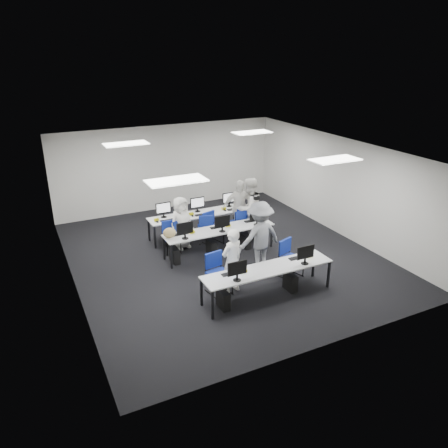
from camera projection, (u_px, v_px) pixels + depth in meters
name	position (u px, v px, depth m)	size (l,w,h in m)	color
room	(223.00, 205.00, 11.76)	(9.00, 9.02, 3.00)	black
ceiling_panels	(222.00, 151.00, 11.21)	(5.20, 4.60, 0.02)	white
desk_front	(268.00, 270.00, 10.07)	(3.20, 0.70, 0.73)	silver
desk_mid	(219.00, 231.00, 12.24)	(3.20, 0.70, 0.73)	silver
desk_back	(200.00, 215.00, 13.40)	(3.20, 0.70, 0.73)	silver
equipment_front	(261.00, 285.00, 10.10)	(2.51, 0.41, 1.19)	#0C3CA7
equipment_mid	(214.00, 243.00, 12.27)	(2.91, 0.41, 1.19)	white
equipment_back	(205.00, 223.00, 13.62)	(2.91, 0.41, 1.19)	white
chair_0	(218.00, 281.00, 10.36)	(0.56, 0.60, 0.99)	navy
chair_1	(290.00, 265.00, 11.10)	(0.62, 0.65, 0.97)	navy
chair_2	(171.00, 243.00, 12.46)	(0.45, 0.49, 0.90)	navy
chair_3	(213.00, 234.00, 12.98)	(0.59, 0.62, 0.96)	navy
chair_4	(246.00, 230.00, 13.33)	(0.52, 0.55, 0.91)	navy
chair_5	(176.00, 238.00, 12.76)	(0.55, 0.58, 0.89)	navy
chair_6	(206.00, 233.00, 13.11)	(0.57, 0.60, 0.91)	navy
chair_7	(237.00, 228.00, 13.44)	(0.53, 0.56, 0.91)	navy
handbag	(169.00, 233.00, 11.63)	(0.35, 0.22, 0.28)	tan
student_0	(232.00, 261.00, 10.21)	(0.59, 0.39, 1.63)	white
student_1	(249.00, 208.00, 13.26)	(0.91, 0.71, 1.86)	white
student_2	(181.00, 223.00, 12.54)	(0.76, 0.49, 1.55)	white
student_3	(239.00, 208.00, 13.40)	(1.03, 0.43, 1.76)	white
photographer	(260.00, 236.00, 11.26)	(1.21, 0.69, 1.87)	gray
dslr_camera	(257.00, 198.00, 11.02)	(0.14, 0.18, 0.10)	black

